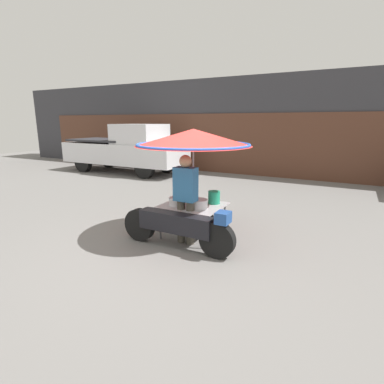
{
  "coord_description": "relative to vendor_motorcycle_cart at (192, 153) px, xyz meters",
  "views": [
    {
      "loc": [
        2.51,
        -4.04,
        2.09
      ],
      "look_at": [
        0.05,
        0.56,
        0.86
      ],
      "focal_mm": 28.0,
      "sensor_mm": 36.0,
      "label": 1
    }
  ],
  "objects": [
    {
      "name": "ground_plane",
      "position": [
        -0.05,
        -0.54,
        -1.56
      ],
      "size": [
        36.0,
        36.0,
        0.0
      ],
      "primitive_type": "plane",
      "color": "slate"
    },
    {
      "name": "shopfront_building",
      "position": [
        -0.05,
        7.92,
        0.33
      ],
      "size": [
        28.0,
        2.06,
        3.79
      ],
      "color": "#38383D",
      "rests_on": "ground"
    },
    {
      "name": "vendor_motorcycle_cart",
      "position": [
        0.0,
        0.0,
        0.0
      ],
      "size": [
        2.09,
        2.04,
        1.97
      ],
      "color": "black",
      "rests_on": "ground"
    },
    {
      "name": "vendor_person",
      "position": [
        0.03,
        -0.27,
        -0.69
      ],
      "size": [
        0.38,
        0.22,
        1.55
      ],
      "color": "#4C473D",
      "rests_on": "ground"
    },
    {
      "name": "pickup_truck",
      "position": [
        -5.79,
        5.09,
        -0.59
      ],
      "size": [
        5.36,
        1.78,
        1.99
      ],
      "color": "black",
      "rests_on": "ground"
    }
  ]
}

